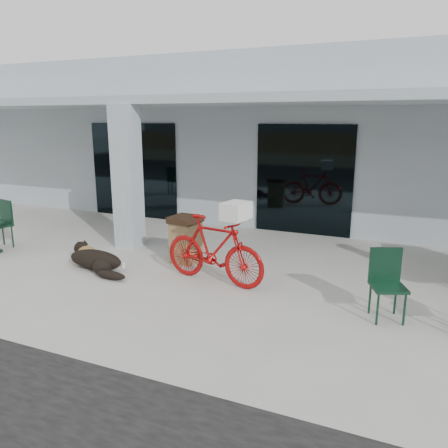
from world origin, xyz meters
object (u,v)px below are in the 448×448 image
at_px(dog, 95,258).
at_px(trash_receptacle, 186,239).
at_px(cafe_chair_far_a, 388,286).
at_px(bicycle, 214,250).

bearing_deg(dog, trash_receptacle, 60.45).
bearing_deg(trash_receptacle, dog, -141.26).
bearing_deg(cafe_chair_far_a, trash_receptacle, 142.21).
bearing_deg(cafe_chair_far_a, dog, 158.17).
height_order(bicycle, trash_receptacle, bicycle).
xyz_separation_m(dog, trash_receptacle, (1.37, 1.10, 0.25)).
xyz_separation_m(bicycle, dog, (-2.36, -0.30, -0.38)).
xyz_separation_m(bicycle, trash_receptacle, (-0.99, 0.80, -0.13)).
distance_m(bicycle, dog, 2.41).
xyz_separation_m(bicycle, cafe_chair_far_a, (2.90, -0.35, -0.09)).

